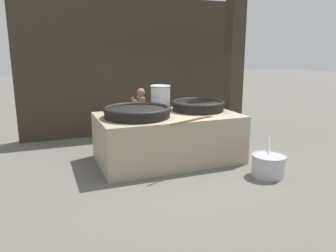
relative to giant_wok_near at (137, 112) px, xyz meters
name	(u,v)px	position (x,y,z in m)	size (l,w,h in m)	color
ground_plane	(168,160)	(0.71, 0.05, -1.16)	(60.00, 60.00, 0.00)	#666059
back_wall	(133,67)	(0.71, 2.84, 0.78)	(6.37, 0.24, 3.87)	#382D23
support_pillar	(234,69)	(2.87, 0.90, 0.78)	(0.38, 0.38, 3.87)	#382D23
hearth_platform	(168,137)	(0.71, 0.05, -0.64)	(3.05, 1.79, 1.04)	tan
giant_wok_near	(137,112)	(0.00, 0.00, 0.00)	(1.42, 1.42, 0.22)	black
giant_wok_far	(198,105)	(1.53, 0.25, 0.00)	(1.23, 1.23, 0.23)	black
stock_pot	(160,97)	(0.77, 0.69, 0.18)	(0.48, 0.48, 0.57)	#B7B7BC
stirring_paddle	(194,119)	(0.96, -0.72, -0.10)	(1.11, 0.53, 0.04)	brown
cook	(141,115)	(0.47, 1.30, -0.35)	(0.38, 0.57, 1.49)	brown
prep_bowl_vegetables	(268,164)	(2.17, -1.57, -0.92)	(0.66, 0.75, 0.67)	#B7B7BC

